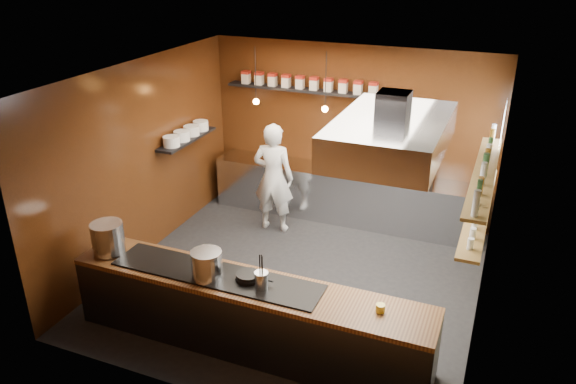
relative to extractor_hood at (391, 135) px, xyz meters
The scene contains 26 objects.
floor 2.85m from the extractor_hood, 162.90° to the left, with size 5.00×5.00×0.00m, color black.
back_wall 3.33m from the extractor_hood, 114.15° to the left, with size 5.00×5.00×0.00m, color black.
left_wall 3.95m from the extractor_hood, behind, with size 5.00×5.00×0.00m, color black.
right_wall 1.62m from the extractor_hood, 18.43° to the left, with size 5.00×5.00×0.00m, color #4C472B.
ceiling 1.45m from the extractor_hood, 162.90° to the left, with size 5.00×5.00×0.00m, color silver.
window_pane 2.47m from the extractor_hood, 61.29° to the left, with size 1.00×1.00×0.00m, color white.
prep_counter 3.54m from the extractor_hood, 116.83° to the left, with size 4.60×0.65×0.90m, color silver.
pass_counter 2.70m from the extractor_hood, 137.38° to the right, with size 4.40×0.72×0.94m.
tin_shelf 3.54m from the extractor_hood, 128.56° to the left, with size 2.60×0.26×0.04m, color black.
plate_shelf 4.02m from the extractor_hood, 158.96° to the left, with size 0.30×1.40×0.04m, color black.
bottle_shelf_upper 1.38m from the extractor_hood, 33.94° to the left, with size 0.26×2.80×0.04m, color olive.
bottle_shelf_lower 1.64m from the extractor_hood, 33.94° to the left, with size 0.26×2.80×0.04m, color olive.
extractor_hood is the anchor object (origin of this frame).
pendant_left 3.44m from the extractor_hood, 142.13° to the left, with size 0.10×0.10×0.95m.
pendant_right 2.60m from the extractor_hood, 125.54° to the left, with size 0.10×0.10×0.95m.
storage_tins 3.44m from the extractor_hood, 126.60° to the left, with size 2.43×0.13×0.22m.
plate_stacks 3.99m from the extractor_hood, 158.96° to the left, with size 0.26×1.16×0.16m.
bottles 1.33m from the extractor_hood, 33.94° to the left, with size 0.06×2.66×0.24m.
wine_glasses 1.59m from the extractor_hood, 33.94° to the left, with size 0.07×2.37×0.13m.
stockpot_large 3.69m from the extractor_hood, 158.69° to the right, with size 0.40×0.40×0.39m, color #B7B9BE.
stockpot_small 2.59m from the extractor_hood, 143.50° to the right, with size 0.36×0.36×0.34m, color silver.
utensil_crock 2.21m from the extractor_hood, 130.47° to the right, with size 0.16×0.16×0.20m, color #B6B9BD.
frying_pan 2.31m from the extractor_hood, 138.19° to the right, with size 0.47×0.30×0.08m.
butter_jar 1.95m from the extractor_hood, 77.27° to the right, with size 0.10×0.10×0.09m, color gold.
espresso_machine 2.92m from the extractor_hood, 89.69° to the left, with size 0.38×0.36×0.38m, color black.
chef 3.26m from the extractor_hood, 141.98° to the left, with size 0.68×0.45×1.87m, color white.
Camera 1 is at (2.52, -6.50, 4.51)m, focal length 35.00 mm.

